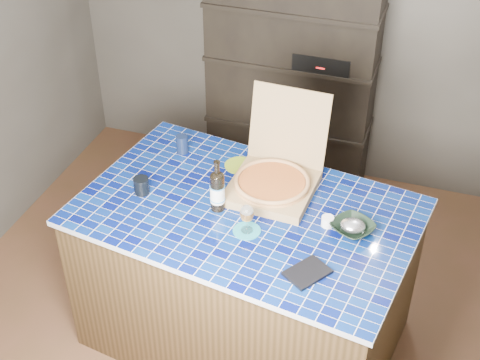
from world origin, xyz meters
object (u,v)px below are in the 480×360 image
(dvd_case, at_px, (307,273))
(pizza_box, at_px, (274,179))
(kitchen_island, at_px, (246,275))
(bowl, at_px, (353,228))
(mead_bottle, at_px, (217,190))
(wine_glass, at_px, (247,214))

(dvd_case, bearing_deg, pizza_box, 153.51)
(kitchen_island, relative_size, bowl, 9.26)
(dvd_case, bearing_deg, bowl, 102.53)
(dvd_case, xyz_separation_m, bowl, (0.14, 0.37, 0.02))
(kitchen_island, distance_m, pizza_box, 0.60)
(mead_bottle, xyz_separation_m, wine_glass, (0.20, -0.13, -0.01))
(dvd_case, relative_size, bowl, 0.98)
(mead_bottle, height_order, wine_glass, mead_bottle)
(kitchen_island, xyz_separation_m, wine_glass, (0.06, -0.17, 0.60))
(kitchen_island, distance_m, bowl, 0.76)
(wine_glass, height_order, dvd_case, wine_glass)
(mead_bottle, distance_m, wine_glass, 0.24)
(wine_glass, bearing_deg, dvd_case, -28.87)
(pizza_box, distance_m, mead_bottle, 0.35)
(wine_glass, distance_m, bowl, 0.54)
(pizza_box, relative_size, dvd_case, 2.80)
(kitchen_island, distance_m, wine_glass, 0.62)
(kitchen_island, bearing_deg, bowl, 8.91)
(kitchen_island, bearing_deg, mead_bottle, -156.99)
(pizza_box, relative_size, bowl, 2.75)
(wine_glass, distance_m, dvd_case, 0.43)
(mead_bottle, bearing_deg, kitchen_island, 14.37)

